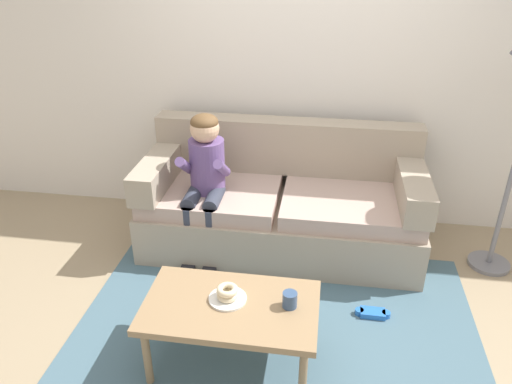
% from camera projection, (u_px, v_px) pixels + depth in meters
% --- Properties ---
extents(ground, '(10.00, 10.00, 0.00)m').
position_uv_depth(ground, '(279.00, 313.00, 3.24)').
color(ground, '#9E896B').
extents(wall_back, '(8.00, 0.10, 2.80)m').
position_uv_depth(wall_back, '(303.00, 53.00, 3.82)').
color(wall_back, silver).
rests_on(wall_back, ground).
extents(area_rug, '(2.51, 2.02, 0.01)m').
position_uv_depth(area_rug, '(274.00, 340.00, 3.02)').
color(area_rug, '#476675').
rests_on(area_rug, ground).
extents(couch, '(2.09, 0.90, 0.93)m').
position_uv_depth(couch, '(281.00, 205.00, 3.84)').
color(couch, tan).
rests_on(couch, ground).
extents(coffee_table, '(0.96, 0.56, 0.43)m').
position_uv_depth(coffee_table, '(231.00, 311.00, 2.70)').
color(coffee_table, '#937551').
rests_on(coffee_table, ground).
extents(person_child, '(0.34, 0.58, 1.10)m').
position_uv_depth(person_child, '(205.00, 174.00, 3.58)').
color(person_child, '#664C84').
rests_on(person_child, ground).
extents(plate, '(0.21, 0.21, 0.01)m').
position_uv_depth(plate, '(228.00, 299.00, 2.71)').
color(plate, white).
rests_on(plate, coffee_table).
extents(donut, '(0.15, 0.15, 0.04)m').
position_uv_depth(donut, '(228.00, 295.00, 2.70)').
color(donut, beige).
rests_on(donut, plate).
extents(donut_second, '(0.16, 0.16, 0.04)m').
position_uv_depth(donut_second, '(227.00, 290.00, 2.68)').
color(donut_second, beige).
rests_on(donut_second, donut).
extents(mug, '(0.08, 0.08, 0.09)m').
position_uv_depth(mug, '(290.00, 300.00, 2.65)').
color(mug, '#334C72').
rests_on(mug, coffee_table).
extents(toy_controller, '(0.23, 0.09, 0.05)m').
position_uv_depth(toy_controller, '(372.00, 314.00, 3.20)').
color(toy_controller, blue).
rests_on(toy_controller, ground).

